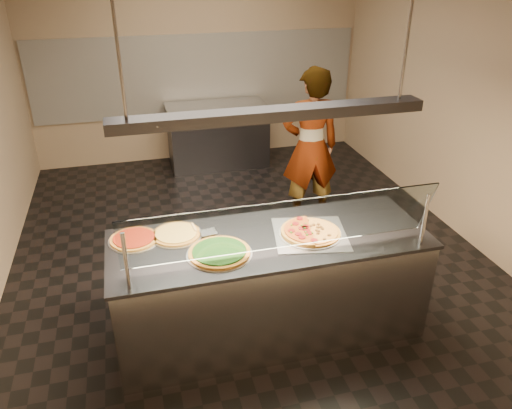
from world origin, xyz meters
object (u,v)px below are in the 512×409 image
object	(u,v)px
serving_counter	(269,285)
heat_lamp_housing	(272,114)
pizza_spinach	(219,252)
pizza_spatula	(200,229)
sneeze_guard	(284,226)
perforated_tray	(310,234)
half_pizza_sausage	(323,230)
prep_table	(218,135)
pizza_tomato	(134,238)
worker	(310,147)
pizza_cheese	(176,234)
half_pizza_pepperoni	(297,232)

from	to	relation	value
serving_counter	heat_lamp_housing	distance (m)	1.48
pizza_spinach	pizza_spatula	bearing A→B (deg)	103.89
sneeze_guard	pizza_spatula	distance (m)	0.83
serving_counter	perforated_tray	world-z (taller)	perforated_tray
perforated_tray	half_pizza_sausage	world-z (taller)	half_pizza_sausage
serving_counter	prep_table	bearing A→B (deg)	85.43
pizza_tomato	worker	bearing A→B (deg)	37.44
pizza_spinach	worker	distance (m)	2.46
serving_counter	half_pizza_sausage	bearing A→B (deg)	-4.08
serving_counter	half_pizza_sausage	distance (m)	0.66
serving_counter	pizza_tomato	bearing A→B (deg)	167.03
perforated_tray	pizza_tomato	world-z (taller)	pizza_tomato
sneeze_guard	heat_lamp_housing	distance (m)	0.80
half_pizza_sausage	heat_lamp_housing	size ratio (longest dim) A/B	0.22
pizza_spinach	pizza_cheese	xyz separation A→B (m)	(-0.28, 0.36, -0.00)
sneeze_guard	half_pizza_sausage	xyz separation A→B (m)	(0.44, 0.31, -0.27)
sneeze_guard	pizza_tomato	bearing A→B (deg)	150.95
half_pizza_pepperoni	pizza_spatula	size ratio (longest dim) A/B	2.22
half_pizza_sausage	pizza_spinach	xyz separation A→B (m)	(-0.88, -0.10, -0.01)
pizza_spinach	prep_table	world-z (taller)	pizza_spinach
half_pizza_pepperoni	heat_lamp_housing	bearing A→B (deg)	171.41
half_pizza_pepperoni	pizza_spinach	world-z (taller)	half_pizza_pepperoni
half_pizza_sausage	prep_table	distance (m)	3.93
pizza_spinach	worker	xyz separation A→B (m)	(1.47, 1.97, -0.01)
pizza_cheese	worker	world-z (taller)	worker
pizza_spinach	prep_table	xyz separation A→B (m)	(0.75, 4.00, -0.48)
pizza_spatula	worker	size ratio (longest dim) A/B	0.12
half_pizza_sausage	worker	world-z (taller)	worker
perforated_tray	pizza_spinach	world-z (taller)	pizza_spinach
sneeze_guard	pizza_spatula	bearing A→B (deg)	132.52
sneeze_guard	worker	distance (m)	2.43
perforated_tray	half_pizza_pepperoni	size ratio (longest dim) A/B	1.32
sneeze_guard	pizza_spinach	world-z (taller)	sneeze_guard
sneeze_guard	serving_counter	bearing A→B (deg)	90.00
pizza_spatula	prep_table	size ratio (longest dim) A/B	0.16
pizza_spinach	pizza_spatula	xyz separation A→B (m)	(-0.09, 0.37, 0.01)
perforated_tray	worker	world-z (taller)	worker
prep_table	perforated_tray	bearing A→B (deg)	-89.69
sneeze_guard	pizza_spinach	bearing A→B (deg)	154.22
heat_lamp_housing	serving_counter	bearing A→B (deg)	-90.00
perforated_tray	pizza_spatula	world-z (taller)	pizza_spatula
perforated_tray	prep_table	xyz separation A→B (m)	(-0.02, 3.90, -0.47)
pizza_spatula	worker	distance (m)	2.24
half_pizza_sausage	pizza_spatula	bearing A→B (deg)	164.75
pizza_cheese	heat_lamp_housing	xyz separation A→B (m)	(0.72, -0.23, 1.01)
prep_table	pizza_tomato	bearing A→B (deg)	-110.65
worker	pizza_spinach	bearing A→B (deg)	55.38
pizza_tomato	prep_table	size ratio (longest dim) A/B	0.27
serving_counter	pizza_spinach	distance (m)	0.66
pizza_tomato	pizza_spatula	bearing A→B (deg)	-1.01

